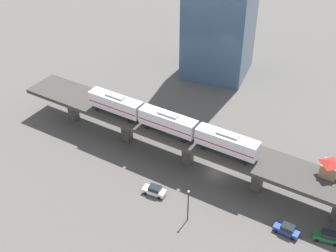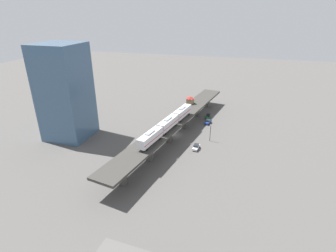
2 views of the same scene
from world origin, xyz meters
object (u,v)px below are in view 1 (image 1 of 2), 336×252
at_px(subway_train, 168,122).
at_px(delivery_truck, 170,127).
at_px(street_car_white, 154,190).
at_px(street_lamp, 188,203).
at_px(street_car_blue, 287,229).
at_px(signal_hut, 330,167).
at_px(office_tower, 221,7).
at_px(street_car_green, 327,236).

distance_m(subway_train, delivery_truck, 12.12).
distance_m(street_car_white, street_lamp, 9.38).
relative_size(subway_train, street_car_blue, 7.88).
bearing_deg(signal_hut, office_tower, 37.10).
distance_m(street_car_green, street_lamp, 23.83).
xyz_separation_m(subway_train, signal_hut, (-1.86, -30.59, -0.74)).
bearing_deg(street_car_blue, office_tower, 27.80).
bearing_deg(office_tower, street_car_blue, -152.20).
distance_m(street_car_blue, delivery_truck, 35.00).
bearing_deg(street_car_blue, delivery_truck, 55.09).
relative_size(signal_hut, delivery_truck, 0.51).
height_order(signal_hut, street_car_green, signal_hut).
distance_m(delivery_truck, street_lamp, 26.09).
bearing_deg(street_car_green, office_tower, 33.65).
bearing_deg(subway_train, street_car_blue, -113.39).
bearing_deg(delivery_truck, street_lamp, -152.65).
bearing_deg(signal_hut, street_car_white, 106.07).
relative_size(street_car_blue, delivery_truck, 0.64).
bearing_deg(delivery_truck, street_car_white, -168.10).
relative_size(street_car_white, office_tower, 0.13).
relative_size(subway_train, delivery_truck, 5.02).
bearing_deg(street_lamp, street_car_white, 63.56).
height_order(street_car_green, street_car_blue, same).
relative_size(subway_train, street_car_green, 8.34).
bearing_deg(street_car_blue, street_car_green, -82.38).
height_order(street_car_green, street_lamp, street_lamp).
bearing_deg(street_car_green, signal_hut, 12.13).
xyz_separation_m(subway_train, street_car_green, (-10.32, -32.41, -8.64)).
bearing_deg(office_tower, delivery_truck, 177.09).
height_order(subway_train, signal_hut, subway_train).
relative_size(signal_hut, street_car_white, 0.83).
distance_m(signal_hut, street_lamp, 25.23).
relative_size(subway_train, signal_hut, 9.87).
bearing_deg(street_car_white, signal_hut, -73.93).
bearing_deg(street_car_white, street_car_green, -90.01).
xyz_separation_m(street_car_white, delivery_truck, (19.15, 4.04, 0.82)).
distance_m(subway_train, street_car_blue, 29.49).
height_order(street_car_white, delivery_truck, delivery_truck).
bearing_deg(street_car_blue, subway_train, 66.61).
relative_size(subway_train, street_car_white, 8.22).
height_order(subway_train, street_car_green, subway_train).
height_order(signal_hut, street_car_white, signal_hut).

